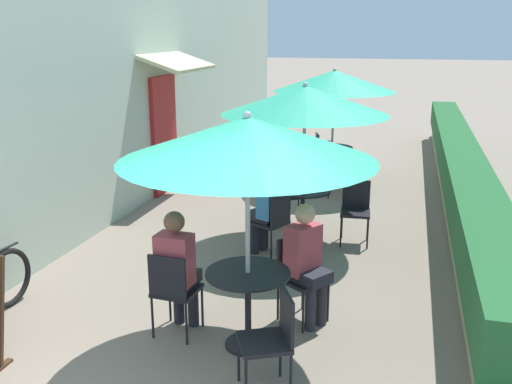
% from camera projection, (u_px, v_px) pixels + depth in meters
% --- Properties ---
extents(cafe_facade_wall, '(0.98, 14.30, 4.20)m').
position_uv_depth(cafe_facade_wall, '(167.00, 74.00, 10.59)').
color(cafe_facade_wall, '#B2C1AD').
rests_on(cafe_facade_wall, ground_plane).
extents(planter_hedge, '(0.60, 13.30, 1.01)m').
position_uv_depth(planter_hedge, '(459.00, 172.00, 9.72)').
color(planter_hedge, tan).
rests_on(planter_hedge, ground_plane).
extents(patio_table_near, '(0.78, 0.78, 0.75)m').
position_uv_depth(patio_table_near, '(248.00, 292.00, 5.25)').
color(patio_table_near, black).
rests_on(patio_table_near, ground_plane).
extents(patio_umbrella_near, '(2.25, 2.25, 2.22)m').
position_uv_depth(patio_umbrella_near, '(247.00, 139.00, 4.86)').
color(patio_umbrella_near, '#B7B7BC').
rests_on(patio_umbrella_near, ground_plane).
extents(cafe_chair_near_left, '(0.53, 0.53, 0.87)m').
position_uv_depth(cafe_chair_near_left, '(273.00, 334.00, 4.58)').
color(cafe_chair_near_left, black).
rests_on(cafe_chair_near_left, ground_plane).
extents(cafe_chair_near_right, '(0.56, 0.56, 0.87)m').
position_uv_depth(cafe_chair_near_right, '(298.00, 271.00, 5.77)').
color(cafe_chair_near_right, black).
rests_on(cafe_chair_near_right, ground_plane).
extents(seated_patron_near_right, '(0.51, 0.49, 1.25)m').
position_uv_depth(seated_patron_near_right, '(307.00, 259.00, 5.65)').
color(seated_patron_near_right, '#23232D').
rests_on(seated_patron_near_right, ground_plane).
extents(cafe_chair_near_back, '(0.43, 0.43, 0.87)m').
position_uv_depth(cafe_chair_near_back, '(173.00, 287.00, 5.42)').
color(cafe_chair_near_back, black).
rests_on(cafe_chair_near_back, ground_plane).
extents(seated_patron_near_back, '(0.35, 0.42, 1.25)m').
position_uv_depth(seated_patron_near_back, '(178.00, 266.00, 5.47)').
color(seated_patron_near_back, '#23232D').
rests_on(seated_patron_near_back, ground_plane).
extents(patio_table_mid, '(0.78, 0.78, 0.75)m').
position_uv_depth(patio_table_mid, '(303.00, 203.00, 7.95)').
color(patio_table_mid, black).
rests_on(patio_table_mid, ground_plane).
extents(patio_umbrella_mid, '(2.25, 2.25, 2.22)m').
position_uv_depth(patio_umbrella_mid, '(305.00, 100.00, 7.56)').
color(patio_umbrella_mid, '#B7B7BC').
rests_on(patio_umbrella_mid, ground_plane).
extents(cafe_chair_mid_left, '(0.53, 0.53, 0.87)m').
position_uv_depth(cafe_chair_mid_left, '(274.00, 219.00, 7.38)').
color(cafe_chair_mid_left, black).
rests_on(cafe_chair_mid_left, ground_plane).
extents(seated_patron_mid_left, '(0.50, 0.46, 1.25)m').
position_uv_depth(seated_patron_mid_left, '(267.00, 205.00, 7.40)').
color(seated_patron_mid_left, '#23232D').
rests_on(seated_patron_mid_left, ground_plane).
extents(cafe_chair_mid_right, '(0.43, 0.43, 0.87)m').
position_uv_depth(cafe_chair_mid_right, '(356.00, 207.00, 7.90)').
color(cafe_chair_mid_right, black).
rests_on(cafe_chair_mid_right, ground_plane).
extents(cafe_chair_mid_back, '(0.56, 0.56, 0.87)m').
position_uv_depth(cafe_chair_mid_back, '(278.00, 192.00, 8.60)').
color(cafe_chair_mid_back, black).
rests_on(cafe_chair_mid_back, ground_plane).
extents(coffee_cup_mid, '(0.07, 0.07, 0.09)m').
position_uv_depth(coffee_cup_mid, '(304.00, 188.00, 7.78)').
color(coffee_cup_mid, white).
rests_on(coffee_cup_mid, patio_table_mid).
extents(patio_table_far, '(0.78, 0.78, 0.75)m').
position_uv_depth(patio_table_far, '(332.00, 157.00, 10.84)').
color(patio_table_far, black).
rests_on(patio_table_far, ground_plane).
extents(patio_umbrella_far, '(2.25, 2.25, 2.22)m').
position_uv_depth(patio_umbrella_far, '(334.00, 81.00, 10.45)').
color(patio_umbrella_far, '#B7B7BC').
rests_on(patio_umbrella_far, ground_plane).
extents(cafe_chair_far_left, '(0.50, 0.50, 0.87)m').
position_uv_depth(cafe_chair_far_left, '(322.00, 151.00, 11.55)').
color(cafe_chair_far_left, black).
rests_on(cafe_chair_far_left, ground_plane).
extents(cafe_chair_far_right, '(0.50, 0.50, 0.87)m').
position_uv_depth(cafe_chair_far_right, '(342.00, 168.00, 10.14)').
color(cafe_chair_far_right, black).
rests_on(cafe_chair_far_right, ground_plane).
extents(coffee_cup_far, '(0.07, 0.07, 0.09)m').
position_uv_depth(coffee_cup_far, '(329.00, 143.00, 10.92)').
color(coffee_cup_far, teal).
rests_on(coffee_cup_far, patio_table_far).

